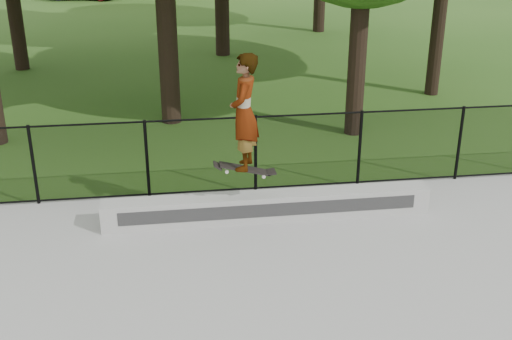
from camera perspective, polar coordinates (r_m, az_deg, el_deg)
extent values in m
cube|color=#B1B1AC|center=(11.06, 1.10, -3.25)|extent=(5.65, 0.40, 0.47)
cube|color=black|center=(10.40, -1.02, 0.12)|extent=(0.82, 0.23, 0.23)
imported|color=#9DA5CE|center=(10.08, -1.06, 5.15)|extent=(0.61, 0.78, 1.87)
cylinder|color=black|center=(12.08, -19.17, 0.41)|extent=(0.06, 0.06, 1.50)
cylinder|color=black|center=(11.84, -9.67, 0.94)|extent=(0.06, 0.06, 1.50)
cylinder|color=black|center=(11.93, -0.04, 1.46)|extent=(0.06, 0.06, 1.50)
cylinder|color=black|center=(12.35, 9.20, 1.91)|extent=(0.06, 0.06, 1.50)
cylinder|color=black|center=(13.07, 17.62, 2.28)|extent=(0.06, 0.06, 1.50)
cylinder|color=black|center=(11.69, -0.04, 4.75)|extent=(16.00, 0.04, 0.04)
cylinder|color=black|center=(12.20, -0.03, -1.61)|extent=(16.00, 0.04, 0.04)
cube|color=black|center=(11.93, -0.04, 1.46)|extent=(16.00, 0.01, 1.50)
cylinder|color=black|center=(15.84, -7.95, 12.81)|extent=(0.44, 0.44, 4.94)
cylinder|color=black|center=(15.09, 9.04, 10.55)|extent=(0.44, 0.44, 4.05)
cylinder|color=black|center=(18.87, 16.12, 14.15)|extent=(0.44, 0.44, 5.20)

